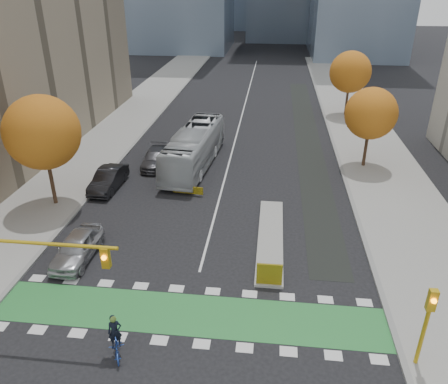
% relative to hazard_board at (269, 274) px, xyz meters
% --- Properties ---
extents(ground, '(300.00, 300.00, 0.00)m').
position_rel_hazard_board_xyz_m(ground, '(-4.00, -4.20, -0.80)').
color(ground, black).
rests_on(ground, ground).
extents(sidewalk_west, '(7.00, 120.00, 0.15)m').
position_rel_hazard_board_xyz_m(sidewalk_west, '(-17.50, 15.80, -0.73)').
color(sidewalk_west, gray).
rests_on(sidewalk_west, ground).
extents(sidewalk_east, '(7.00, 120.00, 0.15)m').
position_rel_hazard_board_xyz_m(sidewalk_east, '(9.50, 15.80, -0.73)').
color(sidewalk_east, gray).
rests_on(sidewalk_east, ground).
extents(curb_west, '(0.30, 120.00, 0.16)m').
position_rel_hazard_board_xyz_m(curb_west, '(-14.00, 15.80, -0.73)').
color(curb_west, gray).
rests_on(curb_west, ground).
extents(curb_east, '(0.30, 120.00, 0.16)m').
position_rel_hazard_board_xyz_m(curb_east, '(6.00, 15.80, -0.73)').
color(curb_east, gray).
rests_on(curb_east, ground).
extents(bike_crossing, '(20.00, 3.00, 0.01)m').
position_rel_hazard_board_xyz_m(bike_crossing, '(-4.00, -2.70, -0.79)').
color(bike_crossing, '#297E37').
rests_on(bike_crossing, ground).
extents(centre_line, '(0.15, 70.00, 0.01)m').
position_rel_hazard_board_xyz_m(centre_line, '(-4.00, 35.80, -0.80)').
color(centre_line, silver).
rests_on(centre_line, ground).
extents(bike_lane_paint, '(2.50, 50.00, 0.01)m').
position_rel_hazard_board_xyz_m(bike_lane_paint, '(3.50, 25.80, -0.80)').
color(bike_lane_paint, black).
rests_on(bike_lane_paint, ground).
extents(median_island, '(1.60, 10.00, 0.16)m').
position_rel_hazard_board_xyz_m(median_island, '(0.00, 4.80, -0.72)').
color(median_island, gray).
rests_on(median_island, ground).
extents(hazard_board, '(1.40, 0.12, 1.30)m').
position_rel_hazard_board_xyz_m(hazard_board, '(0.00, 0.00, 0.00)').
color(hazard_board, yellow).
rests_on(hazard_board, median_island).
extents(tree_west, '(5.20, 5.20, 8.22)m').
position_rel_hazard_board_xyz_m(tree_west, '(-16.00, 7.80, 4.82)').
color(tree_west, '#332114').
rests_on(tree_west, ground).
extents(tree_east_near, '(4.40, 4.40, 7.08)m').
position_rel_hazard_board_xyz_m(tree_east_near, '(8.00, 17.80, 4.06)').
color(tree_east_near, '#332114').
rests_on(tree_east_near, ground).
extents(tree_east_far, '(4.80, 4.80, 7.65)m').
position_rel_hazard_board_xyz_m(tree_east_far, '(8.50, 33.80, 4.44)').
color(tree_east_far, '#332114').
rests_on(tree_east_far, ground).
extents(traffic_signal_east, '(0.35, 0.43, 4.10)m').
position_rel_hazard_board_xyz_m(traffic_signal_east, '(6.50, -4.71, 1.93)').
color(traffic_signal_east, '#BF9914').
rests_on(traffic_signal_east, ground).
extents(cyclist, '(1.32, 1.98, 2.17)m').
position_rel_hazard_board_xyz_m(cyclist, '(-6.66, -5.59, -0.08)').
color(cyclist, '#22429F').
rests_on(cyclist, ground).
extents(bus, '(3.92, 12.49, 3.42)m').
position_rel_hazard_board_xyz_m(bus, '(-7.00, 16.33, 0.91)').
color(bus, '#B6BABE').
rests_on(bus, ground).
extents(parked_car_a, '(1.97, 4.76, 1.61)m').
position_rel_hazard_board_xyz_m(parked_car_a, '(-11.45, 1.30, 0.01)').
color(parked_car_a, '#AAABB0').
rests_on(parked_car_a, ground).
extents(parked_car_b, '(1.91, 4.98, 1.62)m').
position_rel_hazard_board_xyz_m(parked_car_b, '(-13.00, 10.90, 0.01)').
color(parked_car_b, black).
rests_on(parked_car_b, ground).
extents(parked_car_c, '(2.42, 5.12, 1.44)m').
position_rel_hazard_board_xyz_m(parked_car_c, '(-10.50, 15.90, -0.08)').
color(parked_car_c, '#48474C').
rests_on(parked_car_c, ground).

